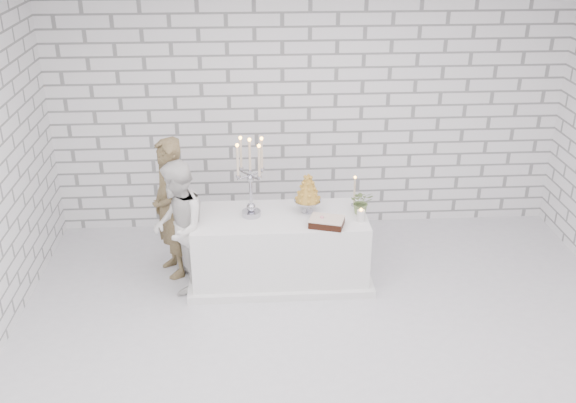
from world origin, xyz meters
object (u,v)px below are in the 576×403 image
object	(u,v)px
groom	(170,208)
bride	(179,228)
candelabra	(250,178)
cake_table	(280,248)
croquembouche	(308,193)

from	to	relation	value
groom	bride	distance (m)	0.35
bride	candelabra	distance (m)	0.89
bride	candelabra	bearing A→B (deg)	97.76
cake_table	croquembouche	bearing A→B (deg)	13.40
groom	bride	size ratio (longest dim) A/B	1.10
cake_table	croquembouche	distance (m)	0.67
cake_table	candelabra	distance (m)	0.85
groom	bride	xyz separation A→B (m)	(0.11, -0.32, -0.07)
groom	candelabra	distance (m)	0.96
bride	candelabra	world-z (taller)	candelabra
cake_table	groom	world-z (taller)	groom
cake_table	croquembouche	world-z (taller)	croquembouche
candelabra	croquembouche	world-z (taller)	candelabra
bride	candelabra	xyz separation A→B (m)	(0.74, 0.13, 0.47)
cake_table	bride	xyz separation A→B (m)	(-1.03, -0.11, 0.33)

